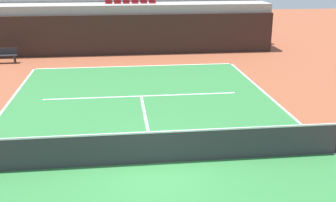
# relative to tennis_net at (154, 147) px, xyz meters

# --- Properties ---
(ground_plane) EXTENTS (80.00, 80.00, 0.00)m
(ground_plane) POSITION_rel_tennis_net_xyz_m (0.00, 0.00, -0.51)
(ground_plane) COLOR brown
(court_surface) EXTENTS (11.00, 24.00, 0.01)m
(court_surface) POSITION_rel_tennis_net_xyz_m (0.00, 0.00, -0.50)
(court_surface) COLOR #2D7238
(court_surface) RESTS_ON ground_plane
(baseline_far) EXTENTS (11.00, 0.10, 0.00)m
(baseline_far) POSITION_rel_tennis_net_xyz_m (0.00, 11.95, -0.50)
(baseline_far) COLOR white
(baseline_far) RESTS_ON court_surface
(sideline_right) EXTENTS (0.10, 24.00, 0.00)m
(sideline_right) POSITION_rel_tennis_net_xyz_m (5.45, 0.00, -0.50)
(sideline_right) COLOR white
(sideline_right) RESTS_ON court_surface
(service_line_far) EXTENTS (8.26, 0.10, 0.00)m
(service_line_far) POSITION_rel_tennis_net_xyz_m (0.00, 6.40, -0.50)
(service_line_far) COLOR white
(service_line_far) RESTS_ON court_surface
(centre_service_line) EXTENTS (0.10, 6.40, 0.00)m
(centre_service_line) POSITION_rel_tennis_net_xyz_m (0.00, 3.20, -0.50)
(centre_service_line) COLOR white
(centre_service_line) RESTS_ON court_surface
(back_wall) EXTENTS (17.81, 0.30, 2.46)m
(back_wall) POSITION_rel_tennis_net_xyz_m (0.00, 15.21, 0.72)
(back_wall) COLOR black
(back_wall) RESTS_ON ground_plane
(stands_tier_lower) EXTENTS (17.81, 2.40, 3.00)m
(stands_tier_lower) POSITION_rel_tennis_net_xyz_m (0.00, 16.56, 0.99)
(stands_tier_lower) COLOR #9E9E99
(stands_tier_lower) RESTS_ON ground_plane
(stands_tier_upper) EXTENTS (17.81, 2.40, 4.05)m
(stands_tier_upper) POSITION_rel_tennis_net_xyz_m (0.00, 18.96, 1.52)
(stands_tier_upper) COLOR #9E9E99
(stands_tier_upper) RESTS_ON ground_plane
(seating_row_lower) EXTENTS (3.22, 0.44, 0.44)m
(seating_row_lower) POSITION_rel_tennis_net_xyz_m (-0.00, 16.66, 2.62)
(seating_row_lower) COLOR maroon
(seating_row_lower) RESTS_ON stands_tier_lower
(tennis_net) EXTENTS (11.08, 0.08, 1.07)m
(tennis_net) POSITION_rel_tennis_net_xyz_m (0.00, 0.00, 0.00)
(tennis_net) COLOR black
(tennis_net) RESTS_ON court_surface
(player_bench) EXTENTS (1.50, 0.40, 0.85)m
(player_bench) POSITION_rel_tennis_net_xyz_m (-7.40, 13.70, -0.00)
(player_bench) COLOR #232328
(player_bench) RESTS_ON ground_plane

